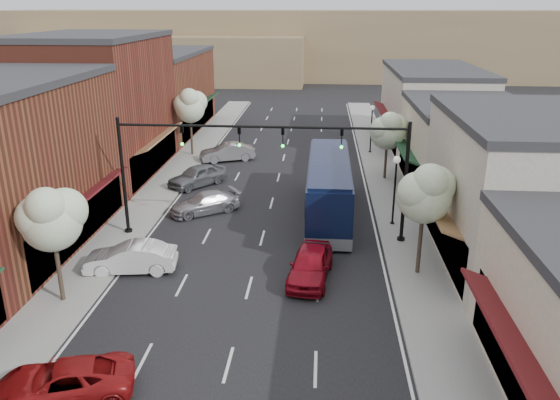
% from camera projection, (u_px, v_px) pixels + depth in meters
% --- Properties ---
extents(ground, '(160.00, 160.00, 0.00)m').
position_uv_depth(ground, '(243.00, 309.00, 24.40)').
color(ground, black).
rests_on(ground, ground).
extents(sidewalk_left, '(2.80, 73.00, 0.15)m').
position_uv_depth(sidewalk_left, '(169.00, 180.00, 42.36)').
color(sidewalk_left, gray).
rests_on(sidewalk_left, ground).
extents(sidewalk_right, '(2.80, 73.00, 0.15)m').
position_uv_depth(sidewalk_right, '(388.00, 185.00, 41.14)').
color(sidewalk_right, gray).
rests_on(sidewalk_right, ground).
extents(curb_left, '(0.25, 73.00, 0.17)m').
position_uv_depth(curb_left, '(187.00, 180.00, 42.26)').
color(curb_left, gray).
rests_on(curb_left, ground).
extents(curb_right, '(0.25, 73.00, 0.17)m').
position_uv_depth(curb_right, '(369.00, 184.00, 41.24)').
color(curb_right, gray).
rests_on(curb_right, ground).
extents(bldg_left_midfar, '(10.14, 14.10, 10.90)m').
position_uv_depth(bldg_left_midfar, '(96.00, 107.00, 42.40)').
color(bldg_left_midfar, maroon).
rests_on(bldg_left_midfar, ground).
extents(bldg_left_far, '(10.14, 18.10, 8.40)m').
position_uv_depth(bldg_left_far, '(157.00, 92.00, 57.84)').
color(bldg_left_far, brown).
rests_on(bldg_left_far, ground).
extents(bldg_right_midnear, '(9.14, 12.10, 7.90)m').
position_uv_depth(bldg_right_midnear, '(525.00, 191.00, 27.73)').
color(bldg_right_midnear, beige).
rests_on(bldg_right_midnear, ground).
extents(bldg_right_midfar, '(9.14, 12.10, 6.40)m').
position_uv_depth(bldg_right_midfar, '(466.00, 148.00, 39.25)').
color(bldg_right_midfar, beige).
rests_on(bldg_right_midfar, ground).
extents(bldg_right_far, '(9.14, 16.10, 7.40)m').
position_uv_depth(bldg_right_far, '(431.00, 107.00, 52.23)').
color(bldg_right_far, beige).
rests_on(bldg_right_far, ground).
extents(hill_far, '(120.00, 30.00, 12.00)m').
position_uv_depth(hill_far, '(307.00, 43.00, 106.90)').
color(hill_far, '#7A6647').
rests_on(hill_far, ground).
extents(hill_near, '(50.00, 20.00, 8.00)m').
position_uv_depth(hill_near, '(166.00, 58.00, 98.11)').
color(hill_near, '#7A6647').
rests_on(hill_near, ground).
extents(signal_mast_right, '(8.22, 0.46, 7.00)m').
position_uv_depth(signal_mast_right, '(363.00, 164.00, 29.95)').
color(signal_mast_right, black).
rests_on(signal_mast_right, ground).
extents(signal_mast_left, '(8.22, 0.46, 7.00)m').
position_uv_depth(signal_mast_left, '(162.00, 160.00, 30.77)').
color(signal_mast_left, black).
rests_on(signal_mast_left, ground).
extents(tree_right_near, '(2.85, 2.65, 5.95)m').
position_uv_depth(tree_right_near, '(426.00, 192.00, 26.01)').
color(tree_right_near, '#47382B').
rests_on(tree_right_near, ground).
extents(tree_right_far, '(2.85, 2.65, 5.43)m').
position_uv_depth(tree_right_far, '(388.00, 130.00, 41.19)').
color(tree_right_far, '#47382B').
rests_on(tree_right_far, ground).
extents(tree_left_near, '(2.85, 2.65, 5.69)m').
position_uv_depth(tree_left_near, '(51.00, 217.00, 23.53)').
color(tree_left_near, '#47382B').
rests_on(tree_left_near, ground).
extents(tree_left_far, '(2.85, 2.65, 6.13)m').
position_uv_depth(tree_left_far, '(190.00, 105.00, 47.82)').
color(tree_left_far, '#47382B').
rests_on(tree_left_far, ground).
extents(lamp_post_near, '(0.44, 0.44, 4.44)m').
position_uv_depth(lamp_post_near, '(395.00, 179.00, 32.69)').
color(lamp_post_near, black).
rests_on(lamp_post_near, ground).
extents(lamp_post_far, '(0.44, 0.44, 4.44)m').
position_uv_depth(lamp_post_far, '(372.00, 121.00, 49.12)').
color(lamp_post_far, black).
rests_on(lamp_post_far, ground).
extents(coach_bus, '(2.71, 12.04, 3.68)m').
position_uv_depth(coach_bus, '(329.00, 187.00, 34.83)').
color(coach_bus, black).
rests_on(coach_bus, ground).
extents(red_hatchback, '(2.47, 4.90, 1.60)m').
position_uv_depth(red_hatchback, '(310.00, 265.00, 26.85)').
color(red_hatchback, maroon).
rests_on(red_hatchback, ground).
extents(parked_car_a, '(5.23, 3.47, 1.33)m').
position_uv_depth(parked_car_a, '(63.00, 382.00, 18.66)').
color(parked_car_a, maroon).
rests_on(parked_car_a, ground).
extents(parked_car_b, '(4.78, 2.23, 1.52)m').
position_uv_depth(parked_car_b, '(131.00, 258.00, 27.66)').
color(parked_car_b, silver).
rests_on(parked_car_b, ground).
extents(parked_car_c, '(4.90, 4.13, 1.34)m').
position_uv_depth(parked_car_c, '(205.00, 203.00, 35.60)').
color(parked_car_c, '#9A9AA0').
rests_on(parked_car_c, ground).
extents(parked_car_d, '(4.43, 4.83, 1.60)m').
position_uv_depth(parked_car_d, '(197.00, 176.00, 40.89)').
color(parked_car_d, slate).
rests_on(parked_car_d, ground).
extents(parked_car_e, '(4.95, 3.29, 1.54)m').
position_uv_depth(parked_car_e, '(227.00, 152.00, 47.53)').
color(parked_car_e, '#98979C').
rests_on(parked_car_e, ground).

